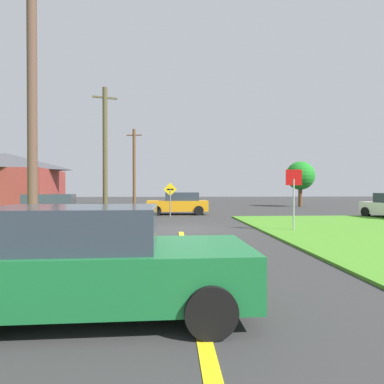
% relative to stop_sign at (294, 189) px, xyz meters
% --- Properties ---
extents(ground_plane, '(120.00, 120.00, 0.00)m').
position_rel_stop_sign_xyz_m(ground_plane, '(-4.96, 1.13, -1.90)').
color(ground_plane, '#313131').
extents(lane_stripe_center, '(0.20, 14.00, 0.01)m').
position_rel_stop_sign_xyz_m(lane_stripe_center, '(-4.96, -6.87, -1.89)').
color(lane_stripe_center, yellow).
rests_on(lane_stripe_center, ground).
extents(stop_sign, '(0.69, 0.13, 2.73)m').
position_rel_stop_sign_xyz_m(stop_sign, '(0.00, 0.00, 0.00)').
color(stop_sign, '#9EA0A8').
rests_on(stop_sign, ground).
extents(car_behind_on_main_road, '(4.51, 2.24, 1.62)m').
position_rel_stop_sign_xyz_m(car_behind_on_main_road, '(-6.53, -8.94, -1.09)').
color(car_behind_on_main_road, '#196B33').
rests_on(car_behind_on_main_road, ground).
extents(car_approaching_junction, '(4.39, 1.96, 1.62)m').
position_rel_stop_sign_xyz_m(car_approaching_junction, '(-4.87, 9.67, -1.09)').
color(car_approaching_junction, orange).
rests_on(car_approaching_junction, ground).
extents(parked_car_near_building, '(4.38, 2.56, 1.62)m').
position_rel_stop_sign_xyz_m(parked_car_near_building, '(-11.29, 2.77, -1.09)').
color(parked_car_near_building, red).
rests_on(parked_car_near_building, ground).
extents(utility_pole_near, '(1.80, 0.30, 8.99)m').
position_rel_stop_sign_xyz_m(utility_pole_near, '(-9.74, -3.46, 2.71)').
color(utility_pole_near, brown).
rests_on(utility_pole_near, ground).
extents(utility_pole_mid, '(1.76, 0.63, 9.39)m').
position_rel_stop_sign_xyz_m(utility_pole_mid, '(-10.30, 10.41, 2.88)').
color(utility_pole_mid, '#4D462C').
rests_on(utility_pole_mid, ground).
extents(utility_pole_far, '(1.80, 0.36, 8.86)m').
position_rel_stop_sign_xyz_m(utility_pole_far, '(-9.76, 24.27, 2.62)').
color(utility_pole_far, brown).
rests_on(utility_pole_far, ground).
extents(direction_sign, '(0.91, 0.08, 2.30)m').
position_rel_stop_sign_xyz_m(direction_sign, '(-5.47, 7.88, -0.47)').
color(direction_sign, slate).
rests_on(direction_sign, ground).
extents(oak_tree_left, '(2.97, 2.97, 4.74)m').
position_rel_stop_sign_xyz_m(oak_tree_left, '(8.08, 19.10, 1.34)').
color(oak_tree_left, brown).
rests_on(oak_tree_left, ground).
extents(barn, '(6.51, 6.08, 4.26)m').
position_rel_stop_sign_xyz_m(barn, '(-16.37, 8.25, 0.23)').
color(barn, maroon).
rests_on(barn, ground).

